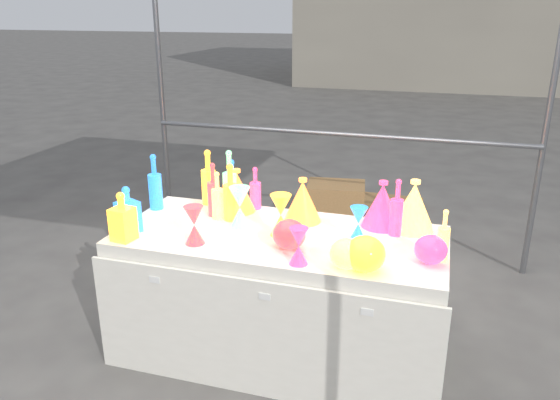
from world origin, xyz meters
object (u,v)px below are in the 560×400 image
(bottle_0, at_px, (208,177))
(globe_0, at_px, (365,256))
(decanter_0, at_px, (122,216))
(hourglass_0, at_px, (194,225))
(cardboard_box_closed, at_px, (335,203))
(lampshade_0, at_px, (237,190))
(display_table, at_px, (280,295))

(bottle_0, bearing_deg, globe_0, -31.08)
(decanter_0, distance_m, hourglass_0, 0.39)
(globe_0, bearing_deg, cardboard_box_closed, 104.02)
(decanter_0, xyz_separation_m, globe_0, (1.29, 0.01, -0.06))
(globe_0, bearing_deg, bottle_0, 148.92)
(cardboard_box_closed, height_order, hourglass_0, hourglass_0)
(cardboard_box_closed, bearing_deg, decanter_0, -114.27)
(cardboard_box_closed, xyz_separation_m, bottle_0, (-0.48, -1.76, 0.73))
(bottle_0, distance_m, decanter_0, 0.69)
(bottle_0, distance_m, lampshade_0, 0.23)
(decanter_0, xyz_separation_m, hourglass_0, (0.39, 0.06, -0.03))
(cardboard_box_closed, bearing_deg, globe_0, -84.32)
(display_table, bearing_deg, bottle_0, 148.03)
(decanter_0, bearing_deg, globe_0, 9.52)
(cardboard_box_closed, xyz_separation_m, decanter_0, (-0.69, -2.42, 0.69))
(globe_0, bearing_deg, hourglass_0, 176.40)
(hourglass_0, relative_size, globe_0, 1.08)
(globe_0, relative_size, lampshade_0, 0.73)
(display_table, relative_size, decanter_0, 6.84)
(cardboard_box_closed, bearing_deg, hourglass_0, -105.70)
(cardboard_box_closed, relative_size, globe_0, 2.74)
(cardboard_box_closed, bearing_deg, bottle_0, -113.77)
(display_table, relative_size, cardboard_box_closed, 3.47)
(display_table, distance_m, hourglass_0, 0.67)
(cardboard_box_closed, bearing_deg, display_table, -95.88)
(bottle_0, xyz_separation_m, globe_0, (1.09, -0.66, -0.10))
(decanter_0, distance_m, globe_0, 1.29)
(cardboard_box_closed, relative_size, hourglass_0, 2.54)
(cardboard_box_closed, xyz_separation_m, hourglass_0, (-0.30, -2.35, 0.66))
(cardboard_box_closed, distance_m, lampshade_0, 1.97)
(decanter_0, relative_size, hourglass_0, 1.29)
(display_table, bearing_deg, cardboard_box_closed, 92.47)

